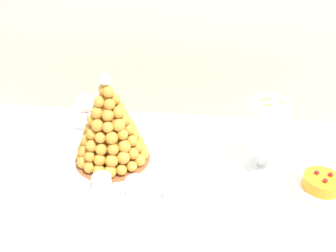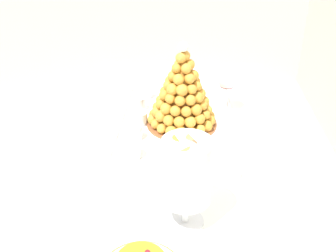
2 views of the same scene
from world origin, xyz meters
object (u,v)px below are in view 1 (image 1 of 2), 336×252
object	(u,v)px
dessert_cup_mid_right	(136,187)
macaron_goblet	(266,126)
fruit_tart_plate	(322,185)
dessert_cup_left	(30,178)
croquembouche	(110,129)
wine_glass	(85,104)
dessert_cup_mid_left	(63,184)
dessert_cup_right	(173,188)
dessert_cup_centre	(102,183)
serving_tray	(114,163)

from	to	relation	value
dessert_cup_mid_right	macaron_goblet	bearing A→B (deg)	25.63
macaron_goblet	fruit_tart_plate	distance (m)	0.25
dessert_cup_left	dessert_cup_mid_right	bearing A→B (deg)	-0.04
croquembouche	wine_glass	bearing A→B (deg)	129.53
dessert_cup_mid_left	dessert_cup_right	size ratio (longest dim) A/B	0.91
dessert_cup_left	dessert_cup_mid_right	size ratio (longest dim) A/B	0.99
dessert_cup_mid_right	dessert_cup_mid_left	bearing A→B (deg)	-176.91
croquembouche	dessert_cup_right	world-z (taller)	croquembouche
dessert_cup_centre	wine_glass	xyz separation A→B (m)	(-0.15, 0.33, 0.10)
wine_glass	dessert_cup_right	bearing A→B (deg)	-41.69
serving_tray	dessert_cup_left	distance (m)	0.27
dessert_cup_mid_left	serving_tray	bearing A→B (deg)	52.38
dessert_cup_mid_left	dessert_cup_mid_right	distance (m)	0.22
dessert_cup_mid_right	macaron_goblet	world-z (taller)	macaron_goblet
dessert_cup_mid_left	dessert_cup_centre	size ratio (longest dim) A/B	0.96
serving_tray	dessert_cup_mid_left	xyz separation A→B (m)	(-0.12, -0.15, 0.03)
dessert_cup_left	macaron_goblet	bearing A→B (deg)	14.53
serving_tray	dessert_cup_mid_right	distance (m)	0.18
dessert_cup_mid_left	wine_glass	xyz separation A→B (m)	(-0.03, 0.34, 0.10)
fruit_tart_plate	wine_glass	xyz separation A→B (m)	(-0.82, 0.24, 0.11)
serving_tray	fruit_tart_plate	bearing A→B (deg)	-4.05
dessert_cup_mid_left	wine_glass	size ratio (longest dim) A/B	0.33
fruit_tart_plate	wine_glass	bearing A→B (deg)	163.87
croquembouche	wine_glass	world-z (taller)	croquembouche
dessert_cup_right	dessert_cup_mid_right	bearing A→B (deg)	-176.85
serving_tray	wine_glass	size ratio (longest dim) A/B	3.50
dessert_cup_mid_left	macaron_goblet	distance (m)	0.66
croquembouche	wine_glass	size ratio (longest dim) A/B	1.83
dessert_cup_centre	macaron_goblet	xyz separation A→B (m)	(0.50, 0.18, 0.13)
dessert_cup_left	wine_glass	bearing A→B (deg)	76.36
croquembouche	fruit_tart_plate	bearing A→B (deg)	-5.75
croquembouche	fruit_tart_plate	xyz separation A→B (m)	(0.68, -0.07, -0.12)
croquembouche	dessert_cup_centre	distance (m)	0.19
croquembouche	macaron_goblet	bearing A→B (deg)	2.93
serving_tray	dessert_cup_mid_right	xyz separation A→B (m)	(0.10, -0.14, 0.03)
dessert_cup_left	dessert_cup_centre	size ratio (longest dim) A/B	1.00
croquembouche	dessert_cup_mid_right	distance (m)	0.22
serving_tray	dessert_cup_right	xyz separation A→B (m)	(0.22, -0.14, 0.03)
macaron_goblet	fruit_tart_plate	world-z (taller)	macaron_goblet
croquembouche	dessert_cup_left	world-z (taller)	croquembouche
croquembouche	dessert_cup_right	bearing A→B (deg)	-34.68
dessert_cup_left	croquembouche	bearing A→B (deg)	36.38
dessert_cup_left	dessert_cup_mid_left	xyz separation A→B (m)	(0.11, -0.01, -0.00)
dessert_cup_mid_right	macaron_goblet	distance (m)	0.45
croquembouche	fruit_tart_plate	world-z (taller)	croquembouche
serving_tray	dessert_cup_right	world-z (taller)	dessert_cup_right
croquembouche	dessert_cup_mid_left	bearing A→B (deg)	-122.25
dessert_cup_right	fruit_tart_plate	world-z (taller)	dessert_cup_right
dessert_cup_left	macaron_goblet	xyz separation A→B (m)	(0.73, 0.19, 0.13)
dessert_cup_mid_right	macaron_goblet	xyz separation A→B (m)	(0.39, 0.19, 0.13)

